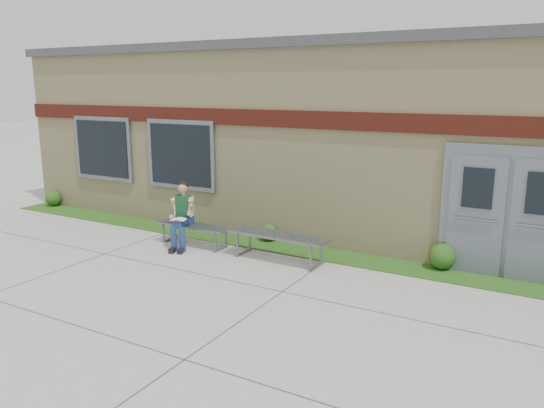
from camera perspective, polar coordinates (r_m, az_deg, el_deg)
The scene contains 9 objects.
ground at distance 8.78m, azimuth -6.28°, elevation -9.24°, with size 80.00×80.00×0.00m, color #9E9E99.
grass_strip at distance 10.87m, azimuth 1.77°, elevation -4.78°, with size 16.00×0.80×0.02m, color #195115.
school_building at distance 13.51m, azimuth 8.61°, elevation 7.58°, with size 16.20×6.22×4.20m.
bench_left at distance 11.13m, azimuth -8.37°, elevation -2.72°, with size 1.69×0.48×0.44m.
bench_right at distance 10.05m, azimuth 0.69°, elevation -3.91°, with size 2.00×0.60×0.52m.
girl at distance 10.99m, azimuth -9.64°, elevation -1.04°, with size 0.61×0.86×1.35m.
shrub_west at distance 15.76m, azimuth -22.44°, elevation 0.58°, with size 0.42×0.42×0.42m, color #195115.
shrub_mid at distance 11.30m, azimuth -0.35°, elevation -3.06°, with size 0.37×0.37×0.37m, color #195115.
shrub_east at distance 10.06m, azimuth 17.81°, elevation -5.38°, with size 0.47×0.47×0.47m, color #195115.
Camera 1 is at (4.82, -6.58, 3.26)m, focal length 35.00 mm.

